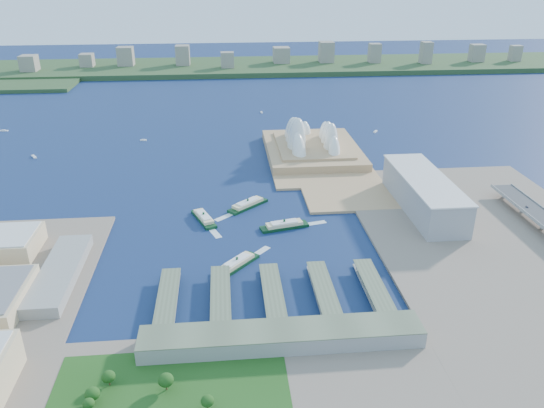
{
  "coord_description": "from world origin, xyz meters",
  "views": [
    {
      "loc": [
        -20.34,
        -434.85,
        248.38
      ],
      "look_at": [
        27.53,
        73.24,
        18.0
      ],
      "focal_mm": 35.0,
      "sensor_mm": 36.0,
      "label": 1
    }
  ],
  "objects": [
    {
      "name": "ground",
      "position": [
        0.0,
        0.0,
        0.0
      ],
      "size": [
        3000.0,
        3000.0,
        0.0
      ],
      "primitive_type": "plane",
      "color": "#0F1B47",
      "rests_on": "ground"
    },
    {
      "name": "east_land",
      "position": [
        240.0,
        -50.0,
        1.5
      ],
      "size": [
        240.0,
        500.0,
        3.0
      ],
      "primitive_type": "cube",
      "color": "#7C6D60",
      "rests_on": "ground"
    },
    {
      "name": "peninsula",
      "position": [
        107.5,
        260.0,
        1.5
      ],
      "size": [
        135.0,
        220.0,
        3.0
      ],
      "primitive_type": "cube",
      "color": "tan",
      "rests_on": "ground"
    },
    {
      "name": "far_shore",
      "position": [
        0.0,
        980.0,
        6.0
      ],
      "size": [
        2200.0,
        260.0,
        12.0
      ],
      "primitive_type": "cube",
      "color": "#2D4926",
      "rests_on": "ground"
    },
    {
      "name": "opera_house",
      "position": [
        105.0,
        280.0,
        32.0
      ],
      "size": [
        134.0,
        180.0,
        58.0
      ],
      "primitive_type": null,
      "color": "white",
      "rests_on": "peninsula"
    },
    {
      "name": "toaster_building",
      "position": [
        195.0,
        80.0,
        20.5
      ],
      "size": [
        45.0,
        155.0,
        35.0
      ],
      "primitive_type": "cube",
      "color": "gray",
      "rests_on": "east_land"
    },
    {
      "name": "ferry_wharves",
      "position": [
        14.0,
        -75.0,
        4.65
      ],
      "size": [
        184.0,
        90.0,
        9.3
      ],
      "primitive_type": null,
      "color": "#57624A",
      "rests_on": "ground"
    },
    {
      "name": "terminal_building",
      "position": [
        15.0,
        -135.0,
        9.0
      ],
      "size": [
        200.0,
        28.0,
        12.0
      ],
      "primitive_type": "cube",
      "color": "gray",
      "rests_on": "south_land"
    },
    {
      "name": "park",
      "position": [
        -60.0,
        -190.0,
        11.0
      ],
      "size": [
        150.0,
        110.0,
        16.0
      ],
      "primitive_type": null,
      "color": "#194714",
      "rests_on": "south_land"
    },
    {
      "name": "far_skyline",
      "position": [
        0.0,
        960.0,
        39.5
      ],
      "size": [
        1900.0,
        140.0,
        55.0
      ],
      "primitive_type": null,
      "color": "gray",
      "rests_on": "far_shore"
    },
    {
      "name": "ferry_a",
      "position": [
        -45.14,
        77.73,
        4.6
      ],
      "size": [
        29.04,
        49.84,
        9.2
      ],
      "primitive_type": null,
      "rotation": [
        0.0,
        0.0,
        0.37
      ],
      "color": "#0D3417",
      "rests_on": "ground"
    },
    {
      "name": "ferry_b",
      "position": [
        3.49,
        107.52,
        4.92
      ],
      "size": [
        47.67,
        44.52,
        9.84
      ],
      "primitive_type": null,
      "rotation": [
        0.0,
        0.0,
        -0.84
      ],
      "color": "#0D3417",
      "rests_on": "ground"
    },
    {
      "name": "ferry_c",
      "position": [
        -12.93,
        -20.65,
        4.68
      ],
      "size": [
        42.75,
        45.02,
        9.36
      ],
      "primitive_type": null,
      "rotation": [
        0.0,
        0.0,
        2.4
      ],
      "color": "#0D3417",
      "rests_on": "ground"
    },
    {
      "name": "ferry_d",
      "position": [
        38.29,
        51.83,
        4.77
      ],
      "size": [
        52.08,
        24.03,
        9.55
      ],
      "primitive_type": null,
      "rotation": [
        0.0,
        0.0,
        1.8
      ],
      "color": "#0D3417",
      "rests_on": "ground"
    },
    {
      "name": "boat_a",
      "position": [
        -289.49,
        304.54,
        1.43
      ],
      "size": [
        11.04,
        14.49,
        2.86
      ],
      "primitive_type": null,
      "rotation": [
        0.0,
        0.0,
        0.56
      ],
      "color": "white",
      "rests_on": "ground"
    },
    {
      "name": "boat_b",
      "position": [
        -145.21,
        369.53,
        1.28
      ],
      "size": [
        9.54,
        3.53,
        2.56
      ],
      "primitive_type": null,
      "rotation": [
        0.0,
        0.0,
        1.55
      ],
      "color": "white",
      "rests_on": "ground"
    },
    {
      "name": "boat_c",
      "position": [
        226.02,
        381.41,
        1.36
      ],
      "size": [
        9.54,
        12.02,
        2.71
      ],
      "primitive_type": null,
      "rotation": [
        0.0,
        0.0,
        2.56
      ],
      "color": "white",
      "rests_on": "ground"
    },
    {
      "name": "boat_d",
      "position": [
        -380.04,
        443.33,
        1.22
      ],
      "size": [
        14.6,
        4.24,
        2.43
      ],
      "primitive_type": null,
      "rotation": [
        0.0,
        0.0,
        1.49
      ],
      "color": "white",
      "rests_on": "ground"
    },
    {
      "name": "boat_e",
      "position": [
        50.25,
        521.89,
        1.32
      ],
      "size": [
        3.51,
        10.77,
        2.64
      ],
      "primitive_type": null,
      "rotation": [
        0.0,
        0.0,
        -0.01
      ],
      "color": "white",
      "rests_on": "ground"
    },
    {
      "name": "car_c",
      "position": [
        296.0,
        46.06,
        15.44
      ],
      "size": [
        1.65,
        4.06,
        1.18
      ],
      "primitive_type": "imported",
      "color": "slate",
      "rests_on": "expressway"
    }
  ]
}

